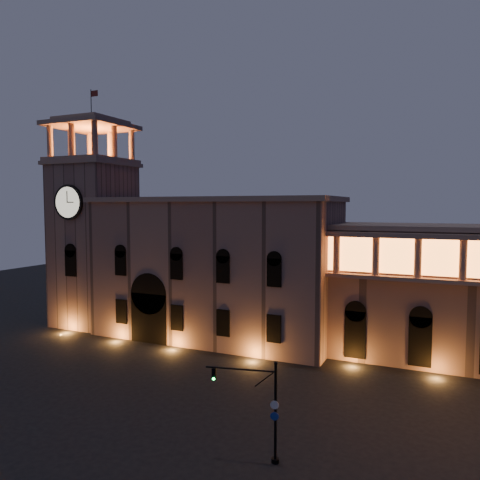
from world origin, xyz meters
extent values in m
plane|color=black|center=(0.00, 0.00, 0.00)|extent=(160.00, 160.00, 0.00)
cube|color=#886459|center=(-2.00, 22.00, 8.50)|extent=(30.00, 12.00, 17.00)
cube|color=gray|center=(-2.00, 22.00, 17.30)|extent=(30.80, 12.80, 0.60)
cube|color=black|center=(-8.00, 16.60, 3.00)|extent=(5.00, 1.40, 6.00)
cylinder|color=black|center=(-8.00, 16.60, 6.00)|extent=(5.00, 1.40, 5.00)
cube|color=orange|center=(-8.00, 16.40, 2.80)|extent=(4.20, 0.20, 5.00)
cube|color=#886459|center=(-20.50, 21.00, 11.00)|extent=(9.00, 9.00, 22.00)
cube|color=gray|center=(-20.50, 21.00, 22.25)|extent=(9.80, 9.80, 0.50)
cylinder|color=black|center=(-20.50, 16.32, 17.00)|extent=(4.60, 0.35, 4.60)
cylinder|color=beige|center=(-20.50, 16.18, 17.00)|extent=(4.00, 0.12, 4.00)
cube|color=gray|center=(-20.50, 21.00, 22.75)|extent=(9.40, 9.40, 0.50)
cube|color=orange|center=(-20.50, 21.00, 23.05)|extent=(6.80, 6.80, 0.15)
cylinder|color=gray|center=(-24.30, 17.20, 25.10)|extent=(0.76, 0.76, 4.20)
cylinder|color=gray|center=(-20.50, 17.20, 25.10)|extent=(0.76, 0.76, 4.20)
cylinder|color=gray|center=(-16.70, 17.20, 25.10)|extent=(0.76, 0.76, 4.20)
cylinder|color=gray|center=(-24.30, 24.80, 25.10)|extent=(0.76, 0.76, 4.20)
cylinder|color=gray|center=(-20.50, 24.80, 25.10)|extent=(0.76, 0.76, 4.20)
cylinder|color=gray|center=(-16.70, 24.80, 25.10)|extent=(0.76, 0.76, 4.20)
cylinder|color=gray|center=(-24.30, 21.00, 25.10)|extent=(0.76, 0.76, 4.20)
cylinder|color=gray|center=(-16.70, 21.00, 25.10)|extent=(0.76, 0.76, 4.20)
cube|color=gray|center=(-20.50, 21.00, 27.50)|extent=(9.80, 9.80, 0.60)
cube|color=gray|center=(-20.50, 21.00, 28.10)|extent=(7.50, 7.50, 0.60)
cylinder|color=black|center=(-20.50, 21.00, 30.40)|extent=(0.10, 0.10, 4.00)
plane|color=#5D1E1A|center=(-19.90, 21.00, 31.80)|extent=(1.20, 0.00, 1.20)
cylinder|color=gray|center=(14.00, 18.50, 11.50)|extent=(0.70, 0.70, 4.00)
cylinder|color=gray|center=(18.00, 18.50, 11.50)|extent=(0.70, 0.70, 4.00)
cylinder|color=gray|center=(22.00, 18.50, 11.50)|extent=(0.70, 0.70, 4.00)
cylinder|color=gray|center=(26.00, 18.50, 11.50)|extent=(0.70, 0.70, 4.00)
cylinder|color=black|center=(14.85, -2.71, 3.23)|extent=(0.18, 0.18, 6.45)
cylinder|color=black|center=(14.85, -2.71, 0.14)|extent=(0.52, 0.52, 0.28)
sphere|color=black|center=(14.85, -2.71, 6.55)|extent=(0.26, 0.26, 0.26)
cylinder|color=black|center=(12.60, -3.19, 5.99)|extent=(4.53, 1.07, 0.11)
cube|color=black|center=(10.89, -3.56, 5.53)|extent=(0.32, 0.31, 0.78)
cylinder|color=#0CE53F|center=(10.92, -3.71, 5.27)|extent=(0.18, 0.11, 0.17)
cylinder|color=silver|center=(14.84, -2.85, 3.87)|extent=(0.55, 0.15, 0.55)
cylinder|color=navy|center=(14.84, -2.85, 3.13)|extent=(0.55, 0.15, 0.55)
camera|label=1|loc=(24.58, -30.14, 16.52)|focal=35.00mm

